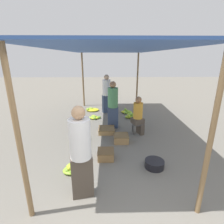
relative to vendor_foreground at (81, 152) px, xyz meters
The scene contains 20 objects.
canopy_post_front_left 0.98m from the vendor_foreground, 151.52° to the right, with size 0.08×0.08×2.63m, color olive.
canopy_post_front_right 2.03m from the vendor_foreground, 12.25° to the right, with size 0.08×0.08×2.63m, color olive.
canopy_post_back_left 6.19m from the vendor_foreground, 97.21° to the left, with size 0.08×0.08×2.63m, color olive.
canopy_post_back_right 6.44m from the vendor_foreground, 72.45° to the left, with size 0.08×0.08×2.63m, color olive.
canopy_tarp 3.40m from the vendor_foreground, 78.48° to the left, with size 3.11×6.94×0.04m, color #33569E.
vendor_foreground is the anchor object (origin of this frame).
stool 3.10m from the vendor_foreground, 61.99° to the left, with size 0.34×0.34×0.35m.
vendor_seated 3.05m from the vendor_foreground, 61.67° to the left, with size 0.44×0.44×1.25m.
basin_black 1.90m from the vendor_foreground, 27.56° to the left, with size 0.44×0.44×0.18m.
banana_pile_left_0 1.10m from the vendor_foreground, 117.36° to the left, with size 0.44×0.47×0.21m.
banana_pile_left_1 2.40m from the vendor_foreground, 97.62° to the left, with size 0.44×0.44×0.28m.
banana_pile_left_2 4.21m from the vendor_foreground, 91.38° to the left, with size 0.55×0.38×0.16m.
banana_pile_left_3 5.35m from the vendor_foreground, 93.32° to the left, with size 0.59×0.57×0.15m.
banana_pile_right_0 5.11m from the vendor_foreground, 75.03° to the left, with size 0.50×0.50×0.21m.
banana_pile_right_1 4.49m from the vendor_foreground, 71.97° to the left, with size 0.41×0.47×0.20m.
crate_near 1.48m from the vendor_foreground, 71.26° to the left, with size 0.41×0.41×0.22m.
crate_mid 2.91m from the vendor_foreground, 81.57° to the left, with size 0.54×0.54×0.17m.
crate_far 2.38m from the vendor_foreground, 67.72° to the left, with size 0.44×0.44×0.23m.
shopper_walking_mid 5.03m from the vendor_foreground, 85.40° to the left, with size 0.47×0.47×1.70m.
shopper_walking_far 3.25m from the vendor_foreground, 78.76° to the left, with size 0.37×0.36×1.66m.
Camera 1 is at (-0.10, -1.92, 2.45)m, focal length 28.00 mm.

